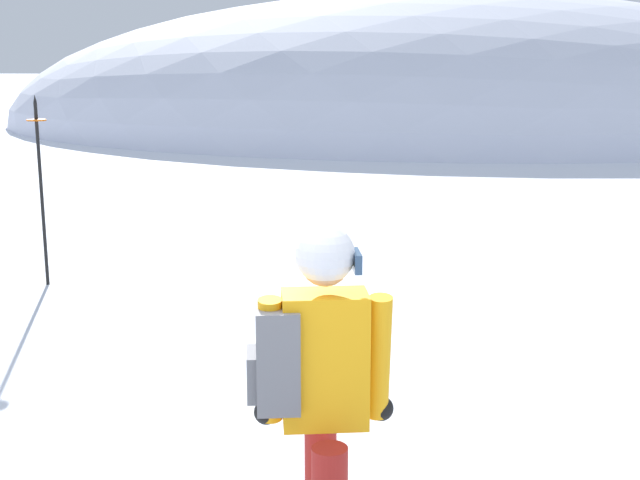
% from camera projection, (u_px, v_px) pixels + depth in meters
% --- Properties ---
extents(ridge_peak_main, '(33.76, 30.38, 10.01)m').
position_uv_depth(ridge_peak_main, '(432.00, 119.00, 34.50)').
color(ridge_peak_main, white).
rests_on(ridge_peak_main, ground).
extents(snowboarder_main, '(0.64, 1.81, 1.71)m').
position_uv_depth(snowboarder_main, '(318.00, 407.00, 3.57)').
color(snowboarder_main, '#23B7A3').
rests_on(snowboarder_main, ground).
extents(piste_marker_near, '(0.20, 0.20, 2.03)m').
position_uv_depth(piste_marker_near, '(41.00, 179.00, 8.79)').
color(piste_marker_near, black).
rests_on(piste_marker_near, ground).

